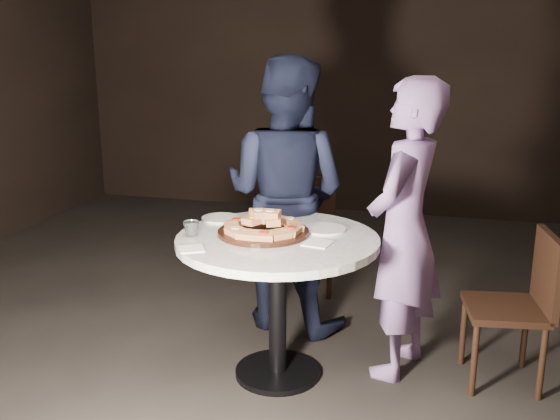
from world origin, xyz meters
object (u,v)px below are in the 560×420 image
focaccia_pile (264,224)px  diner_teal (404,231)px  table (278,264)px  chair_right (523,298)px  chair_far (304,226)px  water_glass (191,229)px  diner_navy (285,195)px  serving_board (263,232)px

focaccia_pile → diner_teal: (0.71, 0.21, -0.04)m
focaccia_pile → diner_teal: size_ratio=0.27×
table → chair_right: size_ratio=1.48×
table → chair_far: chair_far is taller
diner_teal → water_glass: bearing=-56.4°
table → chair_right: chair_right is taller
table → diner_teal: (0.63, 0.24, 0.16)m
focaccia_pile → diner_navy: diner_navy is taller
serving_board → chair_far: bearing=91.3°
table → diner_navy: (-0.13, 0.67, 0.21)m
water_glass → chair_right: water_glass is taller
table → diner_teal: bearing=20.8°
chair_far → table: bearing=83.1°
table → water_glass: water_glass is taller
serving_board → diner_navy: (-0.05, 0.65, 0.05)m
diner_navy → focaccia_pile: bearing=106.2°
table → chair_right: bearing=11.4°
serving_board → water_glass: (-0.35, -0.13, 0.03)m
water_glass → diner_navy: size_ratio=0.05×
table → focaccia_pile: (-0.08, 0.03, 0.20)m
chair_far → diner_teal: size_ratio=0.56×
table → chair_far: size_ratio=1.38×
focaccia_pile → chair_right: focaccia_pile is taller
water_glass → chair_far: size_ratio=0.10×
chair_far → diner_teal: bearing=116.6°
chair_far → chair_right: (1.35, -0.90, -0.04)m
focaccia_pile → table: bearing=-21.4°
chair_far → diner_navy: diner_navy is taller
chair_far → serving_board: bearing=79.0°
focaccia_pile → diner_teal: 0.74m
table → water_glass: bearing=-166.8°
table → chair_far: bearing=95.5°
table → serving_board: serving_board is taller
chair_right → diner_teal: diner_teal is taller
table → chair_right: 1.28m
water_glass → chair_far: (0.32, 1.25, -0.32)m
serving_board → diner_teal: 0.74m
table → water_glass: size_ratio=14.23×
water_glass → diner_navy: (0.30, 0.78, 0.02)m
chair_right → focaccia_pile: bearing=-88.9°
focaccia_pile → chair_far: size_ratio=0.49×
chair_right → water_glass: bearing=-86.3°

